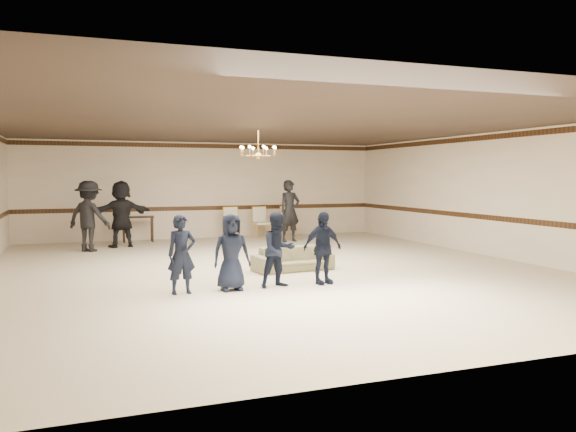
# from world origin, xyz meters

# --- Properties ---
(room) EXTENTS (12.01, 14.01, 3.21)m
(room) POSITION_xyz_m (0.00, 0.00, 1.60)
(room) COLOR beige
(room) RESTS_ON ground
(chair_rail) EXTENTS (12.00, 0.02, 0.14)m
(chair_rail) POSITION_xyz_m (0.00, 6.99, 1.00)
(chair_rail) COLOR #3B2311
(chair_rail) RESTS_ON wall_back
(crown_molding) EXTENTS (12.00, 0.02, 0.14)m
(crown_molding) POSITION_xyz_m (0.00, 6.99, 3.08)
(crown_molding) COLOR #3B2311
(crown_molding) RESTS_ON wall_back
(chandelier) EXTENTS (0.94, 0.94, 0.89)m
(chandelier) POSITION_xyz_m (0.00, 1.00, 2.88)
(chandelier) COLOR gold
(chandelier) RESTS_ON ceiling
(boy_a) EXTENTS (0.55, 0.39, 1.40)m
(boy_a) POSITION_xyz_m (-2.34, -1.98, 0.70)
(boy_a) COLOR black
(boy_a) RESTS_ON floor
(boy_b) EXTENTS (0.69, 0.46, 1.40)m
(boy_b) POSITION_xyz_m (-1.44, -1.98, 0.70)
(boy_b) COLOR black
(boy_b) RESTS_ON floor
(boy_c) EXTENTS (0.75, 0.62, 1.40)m
(boy_c) POSITION_xyz_m (-0.54, -1.98, 0.70)
(boy_c) COLOR black
(boy_c) RESTS_ON floor
(boy_d) EXTENTS (0.86, 0.46, 1.40)m
(boy_d) POSITION_xyz_m (0.36, -1.98, 0.70)
(boy_d) COLOR black
(boy_d) RESTS_ON floor
(settee) EXTENTS (1.82, 0.86, 0.52)m
(settee) POSITION_xyz_m (0.38, -0.31, 0.26)
(settee) COLOR #7E7A54
(settee) RESTS_ON floor
(adult_left) EXTENTS (1.44, 1.33, 1.95)m
(adult_left) POSITION_xyz_m (-3.76, 4.60, 0.97)
(adult_left) COLOR black
(adult_left) RESTS_ON floor
(adult_mid) EXTENTS (1.89, 0.92, 1.95)m
(adult_mid) POSITION_xyz_m (-2.86, 5.30, 0.97)
(adult_mid) COLOR black
(adult_mid) RESTS_ON floor
(adult_right) EXTENTS (0.79, 0.60, 1.95)m
(adult_right) POSITION_xyz_m (2.24, 4.90, 0.97)
(adult_right) COLOR black
(adult_right) RESTS_ON floor
(banquet_chair_left) EXTENTS (0.50, 0.50, 1.03)m
(banquet_chair_left) POSITION_xyz_m (0.72, 6.25, 0.51)
(banquet_chair_left) COLOR beige
(banquet_chair_left) RESTS_ON floor
(banquet_chair_mid) EXTENTS (0.53, 0.53, 1.03)m
(banquet_chair_mid) POSITION_xyz_m (1.72, 6.25, 0.51)
(banquet_chair_mid) COLOR beige
(banquet_chair_mid) RESTS_ON floor
(banquet_chair_right) EXTENTS (0.51, 0.51, 1.03)m
(banquet_chair_right) POSITION_xyz_m (2.72, 6.25, 0.51)
(banquet_chair_right) COLOR beige
(banquet_chair_right) RESTS_ON floor
(console_table) EXTENTS (0.99, 0.45, 0.82)m
(console_table) POSITION_xyz_m (-2.28, 6.45, 0.41)
(console_table) COLOR black
(console_table) RESTS_ON floor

